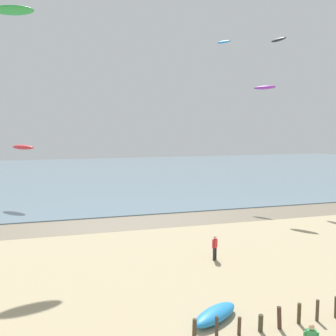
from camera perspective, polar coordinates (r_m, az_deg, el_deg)
The scene contains 10 objects.
wet_sand_strip at distance 35.51m, azimuth -7.81°, elevation -8.57°, with size 120.00×5.22×0.01m, color #7A6D59.
sea at distance 72.34m, azimuth -11.93°, elevation -0.95°, with size 160.00×70.00×0.10m, color slate.
groyne_near at distance 19.96m, azimuth 22.53°, elevation -19.85°, with size 12.67×0.36×1.05m.
person_left_flank at distance 26.07m, azimuth 7.27°, elevation -12.04°, with size 0.47×0.40×1.71m.
grounded_kite at distance 18.90m, azimuth 7.33°, elevation -21.60°, with size 2.89×1.04×0.58m, color #2384D1.
kite_aloft_0 at distance 32.96m, azimuth -22.92°, elevation 21.62°, with size 3.23×1.03×0.52m, color green.
kite_aloft_1 at distance 52.84m, azimuth 8.68°, elevation 18.77°, with size 2.08×0.67×0.33m, color #2384D1.
kite_aloft_4 at distance 45.87m, azimuth -21.56°, elevation 3.01°, with size 3.46×1.11×0.55m, color red.
kite_aloft_5 at distance 42.76m, azimuth 14.77°, elevation 11.98°, with size 2.56×0.82×0.41m, color purple.
kite_aloft_6 at distance 51.88m, azimuth 16.77°, elevation 18.52°, with size 2.53×0.81×0.41m, color black.
Camera 1 is at (-4.61, -9.04, 9.15)m, focal length 39.30 mm.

